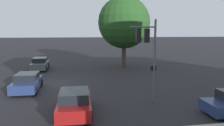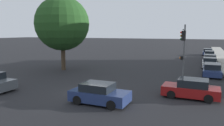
{
  "view_description": "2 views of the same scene",
  "coord_description": "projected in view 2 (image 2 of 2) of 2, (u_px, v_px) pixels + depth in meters",
  "views": [
    {
      "loc": [
        20.21,
        2.1,
        4.85
      ],
      "look_at": [
        0.88,
        5.3,
        1.96
      ],
      "focal_mm": 35.0,
      "sensor_mm": 36.0,
      "label": 1
    },
    {
      "loc": [
        8.37,
        -14.99,
        4.88
      ],
      "look_at": [
        0.11,
        4.62,
        1.86
      ],
      "focal_mm": 35.0,
      "sensor_mm": 36.0,
      "label": 2
    }
  ],
  "objects": [
    {
      "name": "parked_car_1",
      "position": [
        209.0,
        63.0,
        30.05
      ],
      "size": [
        1.97,
        4.12,
        1.43
      ],
      "rotation": [
        0.0,
        0.0,
        1.56
      ],
      "color": "silver",
      "rests_on": "ground_plane"
    },
    {
      "name": "crossing_car_2",
      "position": [
        191.0,
        89.0,
        16.3
      ],
      "size": [
        4.12,
        2.07,
        1.43
      ],
      "rotation": [
        0.0,
        0.0,
        3.11
      ],
      "color": "maroon",
      "rests_on": "ground_plane"
    },
    {
      "name": "parked_car_2",
      "position": [
        210.0,
        59.0,
        34.9
      ],
      "size": [
        2.07,
        4.56,
        1.33
      ],
      "rotation": [
        0.0,
        0.0,
        1.56
      ],
      "color": "#4C5156",
      "rests_on": "ground_plane"
    },
    {
      "name": "street_tree",
      "position": [
        62.0,
        24.0,
        27.64
      ],
      "size": [
        6.85,
        6.85,
        9.38
      ],
      "color": "#423323",
      "rests_on": "ground_plane"
    },
    {
      "name": "ground_plane",
      "position": [
        88.0,
        93.0,
        17.58
      ],
      "size": [
        300.0,
        300.0,
        0.0
      ],
      "primitive_type": "plane",
      "color": "black"
    },
    {
      "name": "parked_car_0",
      "position": [
        212.0,
        70.0,
        24.58
      ],
      "size": [
        2.02,
        4.82,
        1.41
      ],
      "rotation": [
        0.0,
        0.0,
        1.56
      ],
      "color": "navy",
      "rests_on": "ground_plane"
    },
    {
      "name": "parked_car_3",
      "position": [
        209.0,
        55.0,
        40.66
      ],
      "size": [
        1.96,
        4.79,
        1.44
      ],
      "rotation": [
        0.0,
        0.0,
        1.55
      ],
      "color": "silver",
      "rests_on": "ground_plane"
    },
    {
      "name": "crossing_car_1",
      "position": [
        99.0,
        94.0,
        15.01
      ],
      "size": [
        4.06,
        2.03,
        1.42
      ],
      "rotation": [
        0.0,
        0.0,
        -0.01
      ],
      "color": "navy",
      "rests_on": "ground_plane"
    },
    {
      "name": "sidewalk_strip",
      "position": [
        223.0,
        57.0,
        42.76
      ],
      "size": [
        2.63,
        60.0,
        0.14
      ],
      "color": "#ADA89E",
      "rests_on": "ground_plane"
    },
    {
      "name": "parked_car_4",
      "position": [
        208.0,
        52.0,
        46.18
      ],
      "size": [
        2.04,
        4.32,
        1.44
      ],
      "rotation": [
        0.0,
        0.0,
        1.55
      ],
      "color": "navy",
      "rests_on": "ground_plane"
    },
    {
      "name": "traffic_signal",
      "position": [
        183.0,
        43.0,
        20.6
      ],
      "size": [
        0.55,
        1.86,
        5.6
      ],
      "rotation": [
        0.0,
        0.0,
        3.12
      ],
      "color": "#515456",
      "rests_on": "ground_plane"
    }
  ]
}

